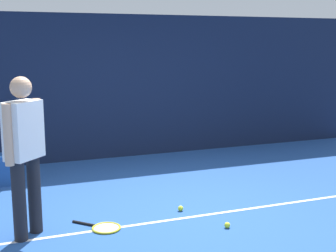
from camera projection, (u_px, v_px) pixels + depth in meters
The scene contains 9 objects.
ground_plane at pixel (180, 212), 5.63m from camera, with size 12.00×12.00×0.00m, color #234C93.
back_fence at pixel (116, 87), 8.17m from camera, with size 10.00×0.10×2.52m, color #141E38.
court_line at pixel (186, 218), 5.45m from camera, with size 9.00×0.05×0.00m, color white.
tennis_player at pixel (24, 148), 4.78m from camera, with size 0.44×0.44×1.70m.
tennis_racket at pixel (104, 228), 5.14m from camera, with size 0.56×0.56×0.03m.
backpack at pixel (3, 170), 6.72m from camera, with size 0.31×0.32×0.44m.
tennis_ball_near_player at pixel (227, 225), 5.15m from camera, with size 0.07×0.07×0.07m, color #CCE033.
tennis_ball_by_fence at pixel (181, 208), 5.67m from camera, with size 0.07×0.07×0.07m, color #CCE033.
tennis_ball_mid_court at pixel (30, 174), 7.17m from camera, with size 0.07×0.07×0.07m, color #CCE033.
Camera 1 is at (-2.03, -4.96, 2.03)m, focal length 49.54 mm.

